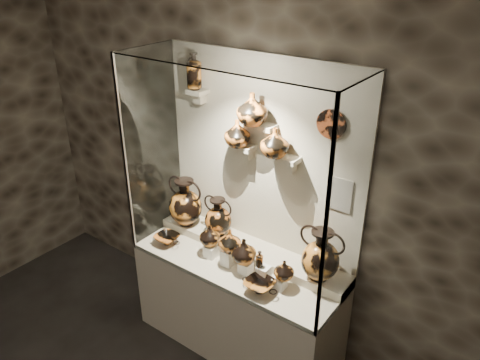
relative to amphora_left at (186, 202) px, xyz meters
name	(u,v)px	position (x,y,z in m)	size (l,w,h in m)	color
wall_back	(262,159)	(0.63, 0.20, 0.49)	(5.00, 0.02, 3.20)	black
plinth	(237,306)	(0.63, -0.12, -0.71)	(1.70, 0.60, 0.80)	beige
front_tier	(237,265)	(0.63, -0.12, -0.30)	(1.68, 0.58, 0.03)	#BFB094
rear_tier	(250,251)	(0.63, 0.05, -0.26)	(1.70, 0.25, 0.10)	#BFB094
back_panel	(262,160)	(0.63, 0.19, 0.49)	(1.70, 0.03, 1.60)	beige
glass_front	(210,190)	(0.63, -0.42, 0.49)	(1.70, 0.01, 1.60)	white
glass_left	(152,147)	(-0.21, -0.12, 0.49)	(0.01, 0.60, 1.60)	white
glass_right	(348,209)	(1.48, -0.12, 0.49)	(0.01, 0.60, 1.60)	white
glass_top	(237,60)	(0.63, -0.12, 1.28)	(1.70, 0.60, 0.01)	white
frame_post_left	(125,159)	(-0.21, -0.41, 0.49)	(0.02, 0.02, 1.60)	gray
frame_post_right	(325,230)	(1.47, -0.41, 0.49)	(0.02, 0.02, 1.60)	gray
pedestal_a	(211,251)	(0.41, -0.17, -0.23)	(0.09, 0.09, 0.10)	silver
pedestal_b	(228,257)	(0.58, -0.17, -0.22)	(0.09, 0.09, 0.13)	silver
pedestal_c	(246,267)	(0.75, -0.17, -0.24)	(0.09, 0.09, 0.09)	silver
pedestal_d	(264,273)	(0.91, -0.17, -0.22)	(0.09, 0.09, 0.12)	silver
pedestal_e	(280,283)	(1.05, -0.17, -0.24)	(0.09, 0.09, 0.08)	silver
bracket_ul	(198,92)	(0.08, 0.12, 0.94)	(0.14, 0.12, 0.04)	beige
bracket_ca	(245,147)	(0.53, 0.12, 0.59)	(0.14, 0.12, 0.04)	beige
bracket_cb	(268,127)	(0.73, 0.12, 0.79)	(0.10, 0.12, 0.04)	beige
bracket_cc	(289,160)	(0.91, 0.12, 0.59)	(0.14, 0.12, 0.04)	beige
amphora_left	(186,202)	(0.00, 0.00, 0.00)	(0.34, 0.34, 0.42)	#C17025
amphora_mid	(218,217)	(0.32, 0.04, -0.05)	(0.27, 0.27, 0.33)	#B86020
amphora_right	(320,255)	(1.26, 0.01, -0.01)	(0.32, 0.32, 0.40)	#C17025
jug_a	(210,235)	(0.39, -0.16, -0.10)	(0.16, 0.16, 0.17)	#C17025
jug_b	(230,241)	(0.60, -0.17, -0.06)	(0.18, 0.18, 0.18)	#B86020
jug_c	(244,251)	(0.73, -0.17, -0.09)	(0.19, 0.19, 0.20)	#C17025
jug_e	(284,270)	(1.07, -0.16, -0.13)	(0.14, 0.14, 0.15)	#C17025
lekythos_small	(260,258)	(0.88, -0.19, -0.09)	(0.06, 0.06, 0.15)	#B86020
kylix_left	(167,238)	(0.00, -0.25, -0.23)	(0.25, 0.21, 0.10)	#B86020
kylix_right	(260,285)	(0.96, -0.29, -0.23)	(0.27, 0.23, 0.11)	#C17025
lekythos_tall	(194,69)	(0.07, 0.11, 1.11)	(0.12, 0.12, 0.31)	#C17025
ovoid_vase_a	(237,133)	(0.49, 0.07, 0.71)	(0.19, 0.19, 0.20)	#B86020
ovoid_vase_b	(252,109)	(0.63, 0.06, 0.92)	(0.22, 0.22, 0.23)	#B86020
ovoid_vase_c	(275,143)	(0.82, 0.07, 0.71)	(0.20, 0.20, 0.21)	#B86020
wall_plate	(331,124)	(1.18, 0.17, 0.89)	(0.20, 0.20, 0.02)	#AD4A22
info_placard	(339,194)	(1.28, 0.17, 0.41)	(0.18, 0.01, 0.24)	beige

